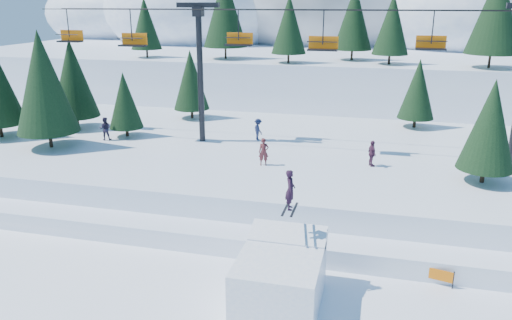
% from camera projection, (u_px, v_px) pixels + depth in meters
% --- Properties ---
extents(mid_shelf, '(70.00, 22.00, 2.50)m').
position_uv_depth(mid_shelf, '(317.00, 165.00, 37.14)').
color(mid_shelf, white).
rests_on(mid_shelf, ground).
extents(berm, '(70.00, 6.00, 1.10)m').
position_uv_depth(berm, '(294.00, 230.00, 28.11)').
color(berm, white).
rests_on(berm, ground).
extents(mountain_ridge, '(119.00, 60.00, 26.46)m').
position_uv_depth(mountain_ridge, '(331.00, 20.00, 86.87)').
color(mountain_ridge, white).
rests_on(mountain_ridge, ground).
extents(jump_kicker, '(3.56, 4.86, 5.81)m').
position_uv_depth(jump_kicker, '(280.00, 277.00, 21.87)').
color(jump_kicker, white).
rests_on(jump_kicker, ground).
extents(chairlift, '(46.58, 3.21, 10.28)m').
position_uv_depth(chairlift, '(330.00, 55.00, 34.59)').
color(chairlift, black).
rests_on(chairlift, mid_shelf).
extents(conifer_stand, '(62.26, 16.67, 9.46)m').
position_uv_depth(conifer_stand, '(357.00, 91.00, 35.55)').
color(conifer_stand, black).
rests_on(conifer_stand, mid_shelf).
extents(distant_skiers, '(30.15, 8.32, 1.85)m').
position_uv_depth(distant_skiers, '(288.00, 137.00, 36.44)').
color(distant_skiers, '#2D243A').
rests_on(distant_skiers, mid_shelf).
extents(banner_near, '(2.78, 0.74, 0.90)m').
position_uv_depth(banner_near, '(423.00, 271.00, 23.86)').
color(banner_near, black).
rests_on(banner_near, ground).
extents(banner_far, '(2.83, 0.46, 0.90)m').
position_uv_depth(banner_far, '(501.00, 265.00, 24.43)').
color(banner_far, black).
rests_on(banner_far, ground).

